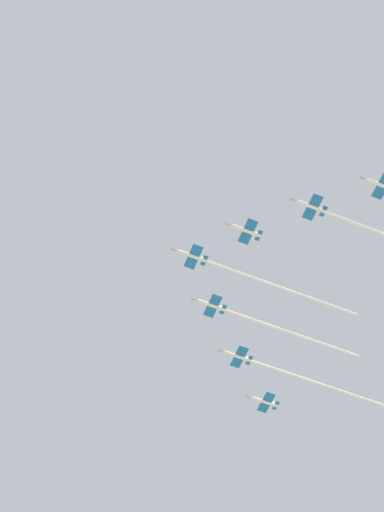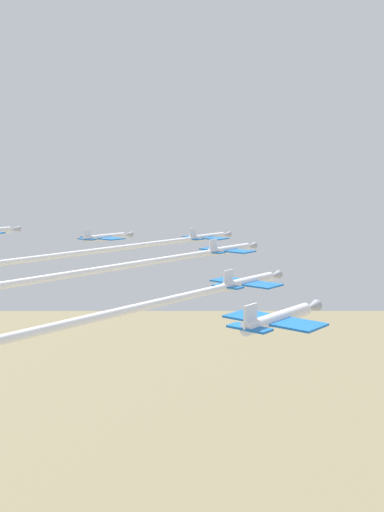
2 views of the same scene
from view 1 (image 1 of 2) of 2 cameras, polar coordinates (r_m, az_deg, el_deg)
The scene contains 6 objects.
jet_lead at distance 237.51m, azimuth 4.20°, elevation -1.49°, with size 60.62×23.04×2.45m.
jet_port_inner at distance 230.54m, azimuth 4.05°, elevation 1.92°, with size 11.75×8.98×2.45m.
jet_starboard_inner at distance 246.23m, azimuth 5.10°, elevation -4.95°, with size 56.64×21.69×2.45m.
jet_port_outer at distance 237.36m, azimuth 13.19°, elevation 2.02°, with size 62.79×23.78×2.45m.
jet_starboard_outer at distance 257.73m, azimuth 7.84°, elevation -8.92°, with size 65.82×24.81×2.45m.
jet_port_trail at distance 263.63m, azimuth 5.44°, elevation -10.83°, with size 11.75×8.98×2.45m.
Camera 1 is at (-7.35, 95.68, 2.58)m, focal length 53.27 mm.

